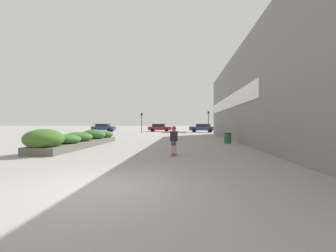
{
  "coord_description": "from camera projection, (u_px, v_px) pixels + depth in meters",
  "views": [
    {
      "loc": [
        2.1,
        -5.43,
        1.6
      ],
      "look_at": [
        0.67,
        13.12,
        1.4
      ],
      "focal_mm": 24.0,
      "sensor_mm": 36.0,
      "label": 1
    }
  ],
  "objects": [
    {
      "name": "trash_bin",
      "position": [
        228.0,
        138.0,
        18.04
      ],
      "size": [
        0.58,
        0.58,
        0.85
      ],
      "color": "#1E5B33",
      "rests_on": "ground_plane"
    },
    {
      "name": "car_leftmost",
      "position": [
        103.0,
        128.0,
        43.96
      ],
      "size": [
        4.38,
        2.02,
        1.55
      ],
      "rotation": [
        0.0,
        0.0,
        -1.57
      ],
      "color": "navy",
      "rests_on": "ground_plane"
    },
    {
      "name": "planter_box",
      "position": [
        79.0,
        139.0,
        15.36
      ],
      "size": [
        2.01,
        9.94,
        1.32
      ],
      "color": "#605B54",
      "rests_on": "ground_plane"
    },
    {
      "name": "skateboard",
      "position": [
        174.0,
        154.0,
        11.22
      ],
      "size": [
        0.27,
        0.76,
        0.1
      ],
      "rotation": [
        0.0,
        0.0,
        -0.12
      ],
      "color": "maroon",
      "rests_on": "ground_plane"
    },
    {
      "name": "traffic_light_right",
      "position": [
        208.0,
        118.0,
        37.02
      ],
      "size": [
        0.28,
        0.3,
        3.63
      ],
      "color": "black",
      "rests_on": "ground_plane"
    },
    {
      "name": "car_rightmost",
      "position": [
        258.0,
        128.0,
        39.95
      ],
      "size": [
        4.51,
        1.86,
        1.5
      ],
      "rotation": [
        0.0,
        0.0,
        1.57
      ],
      "color": "silver",
      "rests_on": "ground_plane"
    },
    {
      "name": "car_center_right",
      "position": [
        160.0,
        128.0,
        44.77
      ],
      "size": [
        4.53,
        1.93,
        1.54
      ],
      "rotation": [
        0.0,
        0.0,
        -1.57
      ],
      "color": "maroon",
      "rests_on": "ground_plane"
    },
    {
      "name": "ground_plane",
      "position": [
        101.0,
        188.0,
        5.59
      ],
      "size": [
        300.0,
        300.0,
        0.0
      ],
      "primitive_type": "plane",
      "color": "gray"
    },
    {
      "name": "skateboarder",
      "position": [
        174.0,
        137.0,
        11.21
      ],
      "size": [
        1.29,
        0.24,
        1.38
      ],
      "rotation": [
        0.0,
        0.0,
        -0.12
      ],
      "color": "tan",
      "rests_on": "skateboard"
    },
    {
      "name": "building_wall_right",
      "position": [
        243.0,
        95.0,
        18.2
      ],
      "size": [
        0.67,
        33.07,
        7.86
      ],
      "color": "gray",
      "rests_on": "ground_plane"
    },
    {
      "name": "traffic_light_left",
      "position": [
        142.0,
        119.0,
        37.61
      ],
      "size": [
        0.28,
        0.3,
        3.36
      ],
      "color": "black",
      "rests_on": "ground_plane"
    },
    {
      "name": "car_center_left",
      "position": [
        202.0,
        128.0,
        41.37
      ],
      "size": [
        4.67,
        1.9,
        1.52
      ],
      "rotation": [
        0.0,
        0.0,
        1.57
      ],
      "color": "navy",
      "rests_on": "ground_plane"
    }
  ]
}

